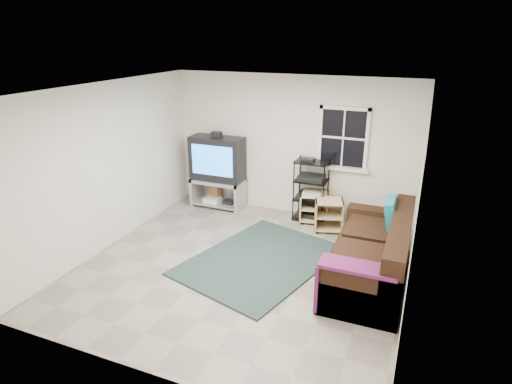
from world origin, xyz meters
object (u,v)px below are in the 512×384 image
at_px(av_rack, 311,194).
at_px(side_table_right, 314,204).
at_px(sofa, 373,256).
at_px(tv_unit, 218,166).
at_px(side_table_left, 328,213).

xyz_separation_m(av_rack, side_table_right, (0.08, -0.01, -0.19)).
bearing_deg(sofa, av_rack, 128.83).
distance_m(tv_unit, side_table_right, 2.01).
bearing_deg(sofa, tv_unit, 153.08).
xyz_separation_m(tv_unit, sofa, (3.22, -1.64, -0.47)).
height_order(av_rack, side_table_right, av_rack).
relative_size(tv_unit, av_rack, 1.30).
bearing_deg(side_table_left, side_table_right, 142.61).
height_order(tv_unit, side_table_left, tv_unit).
xyz_separation_m(side_table_left, side_table_right, (-0.33, 0.25, 0.02)).
height_order(tv_unit, side_table_right, tv_unit).
distance_m(tv_unit, av_rack, 1.90).
bearing_deg(sofa, side_table_left, 123.78).
distance_m(side_table_left, side_table_right, 0.42).
relative_size(av_rack, sofa, 0.52).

